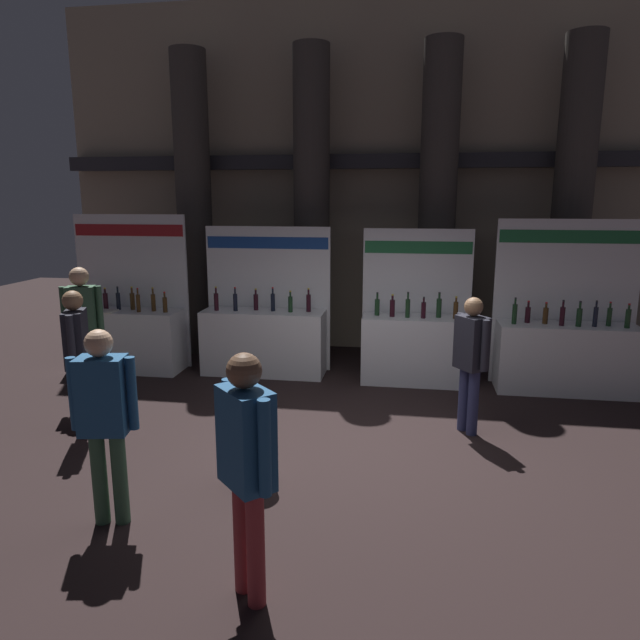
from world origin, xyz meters
TOP-DOWN VIEW (x-y plane):
  - ground_plane at (0.00, 0.00)m, footprint 24.00×24.00m
  - hall_colonnade at (-0.00, 4.19)m, footprint 11.08×1.18m
  - exhibitor_booth_0 at (-3.76, 2.36)m, footprint 1.85×0.70m
  - exhibitor_booth_1 at (-1.57, 2.51)m, footprint 1.97×0.66m
  - exhibitor_booth_2 at (0.73, 2.44)m, footprint 1.61×0.66m
  - exhibitor_booth_3 at (2.81, 2.34)m, footprint 1.96×0.66m
  - trash_bin at (-0.80, -0.92)m, footprint 0.38×0.38m
  - visitor_0 at (-3.54, 0.83)m, footprint 0.50×0.33m
  - visitor_1 at (-3.05, -0.13)m, footprint 0.34×0.55m
  - visitor_2 at (1.34, 0.61)m, footprint 0.40×0.43m
  - visitor_3 at (-0.37, -2.52)m, footprint 0.45×0.45m
  - visitor_4 at (-1.77, -1.81)m, footprint 0.54×0.32m

SIDE VIEW (x-z plane):
  - ground_plane at x=0.00m, z-range 0.00..0.00m
  - trash_bin at x=-0.80m, z-range 0.00..0.63m
  - exhibitor_booth_2 at x=0.73m, z-range -0.53..1.71m
  - exhibitor_booth_1 at x=-1.57m, z-range -0.54..1.71m
  - exhibitor_booth_3 at x=2.81m, z-range -0.60..1.79m
  - exhibitor_booth_0 at x=-3.76m, z-range -0.61..1.82m
  - visitor_2 at x=1.34m, z-range 0.14..1.74m
  - visitor_1 at x=-3.05m, z-range 0.16..1.83m
  - visitor_4 at x=-1.77m, z-range 0.17..1.83m
  - visitor_3 at x=-0.37m, z-range 0.17..1.90m
  - visitor_0 at x=-3.54m, z-range 0.18..2.00m
  - hall_colonnade at x=0.00m, z-range -0.13..5.84m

